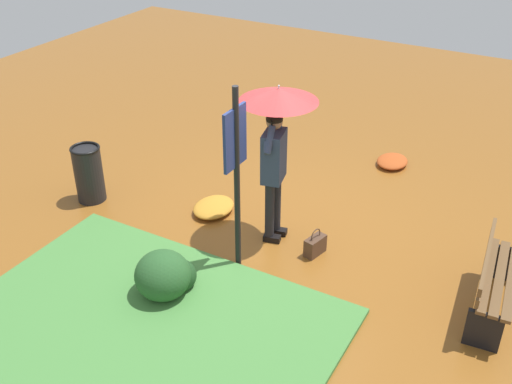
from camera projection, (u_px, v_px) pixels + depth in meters
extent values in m
plane|color=brown|center=(276.00, 231.00, 8.11)|extent=(18.00, 18.00, 0.00)
cylinder|color=black|center=(270.00, 212.00, 7.71)|extent=(0.12, 0.12, 0.86)
cylinder|color=black|center=(276.00, 205.00, 7.84)|extent=(0.12, 0.12, 0.86)
cube|color=black|center=(272.00, 238.00, 7.89)|extent=(0.16, 0.24, 0.08)
cube|color=black|center=(278.00, 231.00, 8.02)|extent=(0.16, 0.24, 0.08)
cube|color=#2D3851|center=(274.00, 156.00, 7.40)|extent=(0.42, 0.32, 0.64)
sphere|color=#8C664C|center=(274.00, 121.00, 7.16)|extent=(0.20, 0.20, 0.20)
ellipsoid|color=black|center=(274.00, 119.00, 7.15)|extent=(0.20, 0.20, 0.15)
cylinder|color=#2D3851|center=(267.00, 148.00, 7.12)|extent=(0.18, 0.13, 0.18)
cylinder|color=#2D3851|center=(270.00, 140.00, 7.10)|extent=(0.24, 0.11, 0.33)
cube|color=black|center=(272.00, 126.00, 7.10)|extent=(0.07, 0.03, 0.14)
cylinder|color=#2D3851|center=(280.00, 133.00, 7.40)|extent=(0.11, 0.10, 0.09)
cylinder|color=#2D3851|center=(279.00, 127.00, 7.35)|extent=(0.10, 0.09, 0.23)
cylinder|color=#A5A5AD|center=(279.00, 102.00, 7.18)|extent=(0.02, 0.02, 0.41)
cone|color=#B22D2D|center=(279.00, 95.00, 7.13)|extent=(0.96, 0.96, 0.16)
sphere|color=#A5A5AD|center=(279.00, 86.00, 7.08)|extent=(0.02, 0.02, 0.02)
cylinder|color=black|center=(237.00, 182.00, 6.90)|extent=(0.07, 0.07, 2.30)
cube|color=navy|center=(235.00, 138.00, 6.63)|extent=(0.44, 0.04, 0.70)
cube|color=red|center=(233.00, 138.00, 6.64)|extent=(0.38, 0.01, 0.64)
cube|color=#4C3323|center=(315.00, 246.00, 7.61)|extent=(0.32, 0.21, 0.24)
torus|color=#4C3323|center=(316.00, 235.00, 7.52)|extent=(0.18, 0.06, 0.18)
cube|color=black|center=(483.00, 331.00, 6.17)|extent=(0.09, 0.36, 0.44)
cube|color=black|center=(506.00, 264.00, 7.13)|extent=(0.09, 0.36, 0.44)
cube|color=brown|center=(512.00, 281.00, 6.47)|extent=(1.40, 0.22, 0.04)
cube|color=brown|center=(500.00, 277.00, 6.52)|extent=(1.40, 0.22, 0.04)
cube|color=brown|center=(488.00, 274.00, 6.58)|extent=(1.40, 0.22, 0.04)
cube|color=brown|center=(485.00, 265.00, 6.55)|extent=(1.40, 0.16, 0.10)
cube|color=brown|center=(488.00, 254.00, 6.47)|extent=(1.40, 0.16, 0.10)
cylinder|color=black|center=(89.00, 175.00, 8.61)|extent=(0.40, 0.40, 0.80)
torus|color=black|center=(85.00, 148.00, 8.40)|extent=(0.42, 0.42, 0.04)
ellipsoid|color=#285628|center=(163.00, 275.00, 6.83)|extent=(0.63, 0.63, 0.57)
ellipsoid|color=#1E421E|center=(180.00, 275.00, 6.98)|extent=(0.38, 0.38, 0.38)
ellipsoid|color=#C68428|center=(213.00, 207.00, 8.48)|extent=(0.66, 0.52, 0.14)
ellipsoid|color=#B74C1E|center=(392.00, 161.00, 9.69)|extent=(0.58, 0.47, 0.13)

